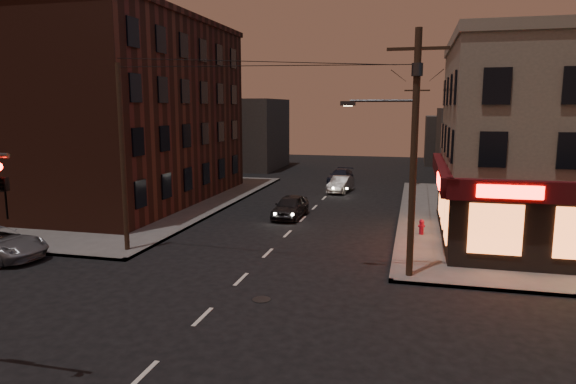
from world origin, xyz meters
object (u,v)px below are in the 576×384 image
(sedan_mid, at_px, (341,184))
(sedan_far, at_px, (340,176))
(fire_hydrant, at_px, (421,226))
(sedan_near, at_px, (290,207))

(sedan_mid, bearing_deg, sedan_far, 104.95)
(sedan_far, height_order, fire_hydrant, sedan_far)
(sedan_mid, height_order, fire_hydrant, sedan_mid)
(sedan_near, bearing_deg, fire_hydrant, -18.70)
(sedan_far, bearing_deg, fire_hydrant, -64.46)
(sedan_mid, distance_m, sedan_far, 5.20)
(fire_hydrant, bearing_deg, sedan_near, 158.99)
(sedan_near, distance_m, fire_hydrant, 8.82)
(sedan_near, height_order, sedan_far, sedan_near)
(fire_hydrant, bearing_deg, sedan_far, 110.74)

